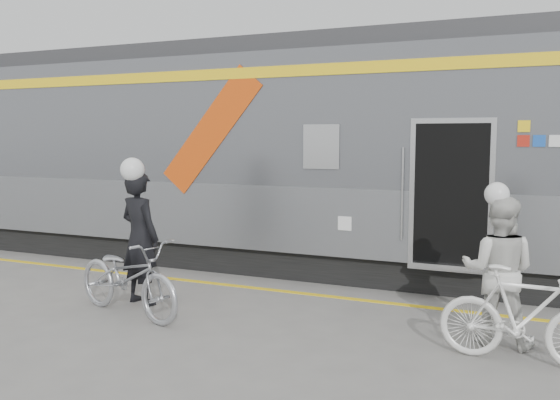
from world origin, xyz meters
The scene contains 9 objects.
ground centered at (0.00, 0.00, 0.00)m, with size 90.00×90.00×0.00m, color slate.
train centered at (0.03, 4.19, 2.05)m, with size 24.00×3.17×4.10m.
safety_strip centered at (0.00, 2.15, 0.00)m, with size 24.00×0.12×0.01m, color yellow.
man centered at (-1.84, 0.72, 0.96)m, with size 0.70×0.46×1.93m, color black.
bicycle_left centered at (-1.64, 0.17, 0.53)m, with size 0.71×2.02×1.06m, color #AFB1B7.
woman centered at (3.00, 0.98, 0.87)m, with size 0.84×0.66×1.73m, color silver.
bicycle_right centered at (3.30, 0.43, 0.53)m, with size 0.49×1.75×1.05m, color white.
helmet_man centered at (-1.84, 0.72, 2.10)m, with size 0.33×0.33×0.33m, color white.
helmet_woman centered at (3.00, 0.98, 1.87)m, with size 0.28×0.28×0.28m, color white.
Camera 1 is at (3.36, -6.17, 2.41)m, focal length 38.00 mm.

